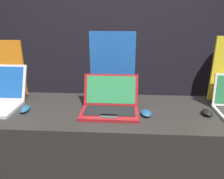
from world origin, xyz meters
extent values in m
cube|color=black|center=(0.00, 1.75, 1.40)|extent=(8.00, 0.05, 2.80)
cube|color=#282623|center=(0.00, 0.31, 0.46)|extent=(2.20, 0.61, 0.91)
cube|color=#B7B7BC|center=(-0.84, 0.44, 1.05)|extent=(0.40, 0.12, 0.25)
cube|color=#194C99|center=(-0.84, 0.44, 1.06)|extent=(0.36, 0.10, 0.21)
ellipsoid|color=navy|center=(-0.58, 0.25, 0.93)|extent=(0.06, 0.11, 0.04)
cube|color=black|center=(-0.84, 0.51, 0.92)|extent=(0.19, 0.07, 0.02)
cube|color=orange|center=(-0.84, 0.51, 1.15)|extent=(0.34, 0.02, 0.42)
cube|color=maroon|center=(0.00, 0.23, 0.92)|extent=(0.38, 0.22, 0.02)
cube|color=black|center=(0.00, 0.24, 0.93)|extent=(0.33, 0.15, 0.00)
cube|color=#3F3F42|center=(0.00, 0.16, 0.93)|extent=(0.11, 0.05, 0.00)
cube|color=maroon|center=(0.00, 0.38, 1.03)|extent=(0.38, 0.10, 0.21)
cube|color=#2D7F4C|center=(0.00, 0.37, 1.04)|extent=(0.34, 0.08, 0.18)
ellipsoid|color=navy|center=(0.24, 0.24, 0.93)|extent=(0.07, 0.10, 0.03)
cube|color=black|center=(0.00, 0.56, 0.92)|extent=(0.19, 0.07, 0.02)
cube|color=#1E59B2|center=(0.00, 0.56, 1.18)|extent=(0.34, 0.02, 0.48)
ellipsoid|color=black|center=(0.64, 0.26, 0.93)|extent=(0.07, 0.09, 0.04)
camera|label=1|loc=(0.10, -1.07, 1.55)|focal=35.00mm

